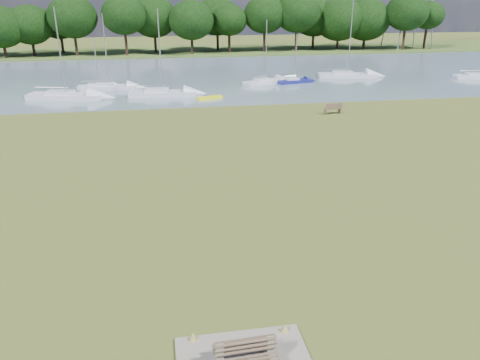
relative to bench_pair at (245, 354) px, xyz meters
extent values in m
plane|color=brown|center=(0.00, 14.00, -0.52)|extent=(220.00, 220.00, 0.00)
cube|color=slate|center=(0.00, 56.00, -0.52)|extent=(220.00, 40.00, 0.10)
cube|color=#4C6626|center=(0.00, 86.00, -0.52)|extent=(220.00, 20.00, 0.40)
cube|color=gray|center=(-0.79, -0.04, 0.24)|extent=(0.24, 0.20, 0.58)
cube|color=gray|center=(0.79, 0.04, -0.19)|extent=(0.28, 1.12, 0.47)
cube|color=gray|center=(0.79, 0.04, 0.24)|extent=(0.24, 0.20, 0.58)
cube|color=brown|center=(0.00, -0.08, 0.38)|extent=(1.91, 0.23, 0.46)
cube|color=brown|center=(-0.02, 0.35, 0.06)|extent=(1.93, 0.51, 0.04)
cube|color=brown|center=(0.00, 0.08, 0.38)|extent=(1.91, 0.23, 0.46)
cube|color=brown|center=(13.50, 31.05, -0.26)|extent=(0.12, 0.51, 0.52)
cube|color=brown|center=(14.97, 31.13, -0.26)|extent=(0.12, 0.51, 0.52)
cube|color=brown|center=(14.24, 31.09, 0.00)|extent=(1.72, 0.60, 0.06)
cube|color=brown|center=(14.25, 30.86, 0.28)|extent=(1.70, 0.14, 0.51)
cube|color=#FBF510|center=(3.27, 39.72, -0.32)|extent=(2.95, 1.58, 0.29)
cylinder|color=black|center=(-30.00, 82.00, 1.42)|extent=(0.49, 0.49, 3.47)
cylinder|color=black|center=(-23.00, 82.00, 1.56)|extent=(0.49, 0.49, 3.75)
ellipsoid|color=black|center=(-23.00, 82.00, 6.15)|extent=(6.89, 6.89, 5.85)
cylinder|color=black|center=(-16.00, 82.00, 1.70)|extent=(0.49, 0.49, 4.04)
ellipsoid|color=black|center=(-16.00, 82.00, 6.63)|extent=(7.87, 7.87, 6.69)
cylinder|color=black|center=(-9.00, 82.00, 1.28)|extent=(0.49, 0.49, 3.19)
ellipsoid|color=black|center=(-9.00, 82.00, 5.17)|extent=(8.85, 8.85, 7.53)
cylinder|color=black|center=(-2.00, 82.00, 1.42)|extent=(0.49, 0.49, 3.47)
ellipsoid|color=black|center=(-2.00, 82.00, 5.66)|extent=(6.89, 6.89, 5.85)
cylinder|color=black|center=(5.00, 82.00, 1.56)|extent=(0.49, 0.49, 3.75)
ellipsoid|color=black|center=(5.00, 82.00, 6.15)|extent=(7.87, 7.87, 6.69)
cylinder|color=black|center=(12.00, 82.00, 1.70)|extent=(0.49, 0.49, 4.04)
ellipsoid|color=black|center=(12.00, 82.00, 6.63)|extent=(8.85, 8.85, 7.53)
cylinder|color=black|center=(19.00, 82.00, 1.28)|extent=(0.49, 0.49, 3.19)
ellipsoid|color=black|center=(19.00, 82.00, 5.17)|extent=(6.89, 6.89, 5.85)
cylinder|color=black|center=(26.00, 82.00, 1.42)|extent=(0.49, 0.49, 3.47)
ellipsoid|color=black|center=(26.00, 82.00, 5.66)|extent=(7.87, 7.87, 6.69)
cylinder|color=black|center=(33.00, 82.00, 1.56)|extent=(0.49, 0.49, 3.75)
ellipsoid|color=black|center=(33.00, 82.00, 6.15)|extent=(8.85, 8.85, 7.53)
cylinder|color=black|center=(40.00, 82.00, 1.70)|extent=(0.49, 0.49, 4.04)
ellipsoid|color=black|center=(40.00, 82.00, 6.63)|extent=(6.89, 6.89, 5.85)
cylinder|color=black|center=(47.00, 82.00, 1.28)|extent=(0.49, 0.49, 3.19)
ellipsoid|color=black|center=(47.00, 82.00, 5.17)|extent=(7.87, 7.87, 6.69)
cylinder|color=black|center=(54.00, 82.00, 1.42)|extent=(0.49, 0.49, 3.47)
ellipsoid|color=black|center=(54.00, 82.00, 5.66)|extent=(8.85, 8.85, 7.53)
cube|color=silver|center=(-1.82, 42.37, -0.10)|extent=(7.61, 2.78, 0.74)
cube|color=silver|center=(-2.41, 42.43, 0.36)|extent=(2.75, 1.88, 0.48)
cylinder|color=#A5A8AD|center=(-1.82, 42.37, 4.45)|extent=(0.13, 0.13, 8.78)
cube|color=silver|center=(-12.31, 42.53, -0.08)|extent=(8.60, 4.29, 0.77)
cube|color=silver|center=(-12.96, 42.70, 0.38)|extent=(3.26, 2.48, 0.50)
cylinder|color=#A5A8AD|center=(-12.31, 42.53, 4.57)|extent=(0.13, 0.13, 8.97)
cube|color=silver|center=(40.92, 46.95, -0.14)|extent=(6.61, 2.75, 0.65)
cube|color=silver|center=(40.42, 47.03, 0.25)|extent=(2.43, 1.74, 0.42)
cube|color=silver|center=(11.34, 47.72, -0.14)|extent=(6.31, 4.14, 0.66)
cube|color=silver|center=(10.90, 47.52, 0.26)|extent=(2.52, 2.13, 0.42)
cylinder|color=#A5A8AD|center=(11.34, 47.72, 3.67)|extent=(0.11, 0.11, 7.35)
cube|color=navy|center=(15.21, 47.70, -0.17)|extent=(4.83, 2.30, 0.60)
cube|color=silver|center=(14.85, 47.62, 0.20)|extent=(1.82, 1.36, 0.39)
cylinder|color=#A5A8AD|center=(15.21, 47.70, 2.80)|extent=(0.10, 0.10, 5.68)
cube|color=silver|center=(-9.36, 47.88, -0.17)|extent=(5.06, 1.72, 0.60)
cube|color=silver|center=(-9.76, 47.91, 0.19)|extent=(1.81, 1.21, 0.38)
cylinder|color=#A5A8AD|center=(-9.36, 47.88, 2.69)|extent=(0.10, 0.10, 5.46)
cube|color=silver|center=(-8.07, 47.18, -0.11)|extent=(6.75, 2.37, 0.71)
cube|color=silver|center=(-8.60, 47.22, 0.32)|extent=(2.43, 1.64, 0.46)
cylinder|color=#A5A8AD|center=(-8.07, 47.18, 4.13)|extent=(0.12, 0.12, 8.18)
cube|color=silver|center=(23.67, 50.99, -0.12)|extent=(8.12, 3.66, 0.70)
cube|color=silver|center=(23.05, 51.11, 0.30)|extent=(3.03, 2.22, 0.45)
cylinder|color=#A5A8AD|center=(23.67, 50.99, 4.74)|extent=(0.12, 0.12, 9.42)
camera|label=1|loc=(-2.07, -11.13, 10.26)|focal=35.00mm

